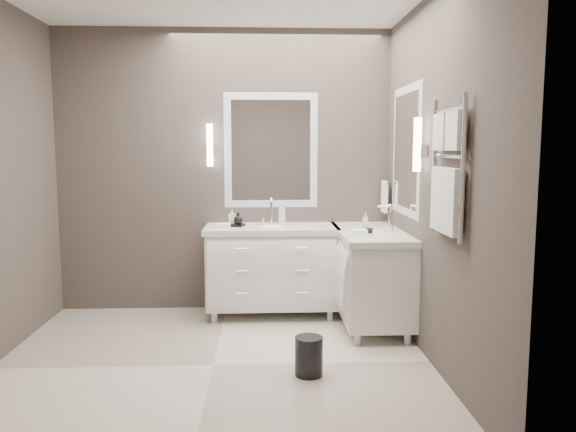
{
  "coord_description": "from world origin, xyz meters",
  "views": [
    {
      "loc": [
        0.37,
        -3.95,
        1.58
      ],
      "look_at": [
        0.58,
        0.7,
        1.01
      ],
      "focal_mm": 35.0,
      "sensor_mm": 36.0,
      "label": 1
    }
  ],
  "objects_px": {
    "vanity_back": "(272,264)",
    "towel_ladder": "(447,177)",
    "waste_bin": "(309,356)",
    "vanity_right": "(371,271)"
  },
  "relations": [
    {
      "from": "vanity_back",
      "to": "waste_bin",
      "type": "xyz_separation_m",
      "value": [
        0.23,
        -1.43,
        -0.35
      ]
    },
    {
      "from": "vanity_back",
      "to": "waste_bin",
      "type": "distance_m",
      "value": 1.49
    },
    {
      "from": "vanity_back",
      "to": "towel_ladder",
      "type": "relative_size",
      "value": 1.38
    },
    {
      "from": "vanity_right",
      "to": "towel_ladder",
      "type": "relative_size",
      "value": 1.38
    },
    {
      "from": "waste_bin",
      "to": "towel_ladder",
      "type": "bearing_deg",
      "value": -12.36
    },
    {
      "from": "vanity_back",
      "to": "vanity_right",
      "type": "xyz_separation_m",
      "value": [
        0.88,
        -0.33,
        0.0
      ]
    },
    {
      "from": "towel_ladder",
      "to": "vanity_right",
      "type": "bearing_deg",
      "value": 99.84
    },
    {
      "from": "vanity_right",
      "to": "towel_ladder",
      "type": "height_order",
      "value": "towel_ladder"
    },
    {
      "from": "vanity_right",
      "to": "waste_bin",
      "type": "distance_m",
      "value": 1.33
    },
    {
      "from": "towel_ladder",
      "to": "waste_bin",
      "type": "xyz_separation_m",
      "value": [
        -0.87,
        0.19,
        -1.26
      ]
    }
  ]
}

